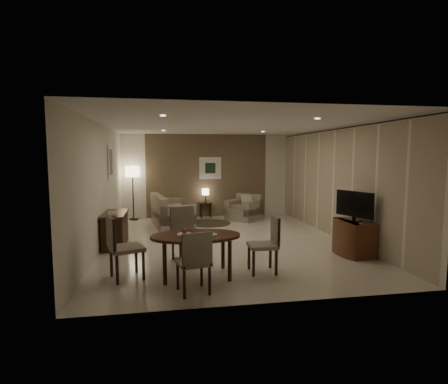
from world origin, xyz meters
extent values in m
cube|color=beige|center=(0.00, 0.00, 0.00)|extent=(5.50, 7.00, 0.00)
cube|color=white|center=(0.00, 0.00, 2.70)|extent=(5.50, 7.00, 0.00)
cube|color=brown|center=(0.00, 3.50, 1.35)|extent=(5.50, 0.00, 2.70)
cube|color=silver|center=(-2.75, 0.00, 1.35)|extent=(0.00, 7.00, 2.70)
cube|color=silver|center=(2.75, 0.00, 1.35)|extent=(0.00, 7.00, 2.70)
cube|color=brown|center=(0.00, 3.48, 1.35)|extent=(3.96, 0.03, 2.70)
cylinder|color=black|center=(2.68, 0.00, 2.64)|extent=(0.03, 6.80, 0.03)
cube|color=silver|center=(0.10, 3.46, 1.60)|extent=(0.72, 0.03, 0.72)
cube|color=black|center=(0.10, 3.44, 1.60)|extent=(0.34, 0.01, 0.34)
cube|color=silver|center=(-2.72, 1.20, 1.85)|extent=(0.03, 0.60, 0.80)
cube|color=gray|center=(-2.71, 1.20, 1.85)|extent=(0.01, 0.46, 0.64)
cylinder|color=white|center=(-1.40, -1.80, 2.69)|extent=(0.10, 0.10, 0.01)
cylinder|color=white|center=(1.40, -1.80, 2.69)|extent=(0.10, 0.10, 0.01)
cylinder|color=white|center=(-1.40, 1.80, 2.69)|extent=(0.10, 0.10, 0.01)
cylinder|color=white|center=(1.40, 1.80, 2.69)|extent=(0.10, 0.10, 0.01)
cylinder|color=white|center=(-1.08, -2.19, 0.71)|extent=(0.26, 0.26, 0.02)
cylinder|color=white|center=(-0.68, -2.29, 0.71)|extent=(0.26, 0.26, 0.02)
sphere|color=#B32B14|center=(-1.08, -2.19, 0.76)|extent=(0.09, 0.09, 0.09)
cube|color=white|center=(-0.68, -2.29, 0.73)|extent=(0.12, 0.08, 0.03)
cylinder|color=#413924|center=(-0.09, 2.26, 0.01)|extent=(1.26, 1.26, 0.01)
camera|label=1|loc=(-1.39, -7.93, 2.02)|focal=28.00mm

